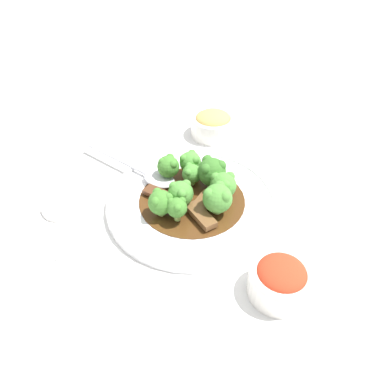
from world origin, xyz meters
TOP-DOWN VIEW (x-y plane):
  - ground_plane at (0.00, 0.00)m, footprint 4.00×4.00m
  - main_plate at (0.00, 0.00)m, footprint 0.32×0.32m
  - beef_strip_0 at (0.02, 0.01)m, footprint 0.04×0.05m
  - beef_strip_1 at (-0.04, -0.04)m, footprint 0.07×0.04m
  - beef_strip_2 at (0.05, -0.03)m, footprint 0.07×0.04m
  - broccoli_floret_0 at (0.06, 0.01)m, footprint 0.05×0.05m
  - broccoli_floret_1 at (-0.01, -0.07)m, footprint 0.04×0.04m
  - broccoli_floret_2 at (0.00, -0.03)m, footprint 0.05×0.05m
  - broccoli_floret_3 at (-0.07, 0.01)m, footprint 0.04×0.04m
  - broccoli_floret_4 at (-0.00, 0.05)m, footprint 0.05×0.05m
  - broccoli_floret_5 at (0.04, 0.04)m, footprint 0.05×0.05m
  - broccoli_floret_6 at (-0.05, 0.05)m, footprint 0.04×0.04m
  - broccoli_floret_7 at (-0.03, 0.03)m, footprint 0.04×0.04m
  - broccoli_floret_8 at (0.02, -0.06)m, footprint 0.04×0.04m
  - serving_spoon at (-0.10, -0.01)m, footprint 0.25×0.06m
  - side_bowl_kimchi at (0.22, -0.05)m, footprint 0.09×0.09m
  - side_bowl_appetizer at (-0.14, 0.21)m, footprint 0.10×0.10m
  - sauce_dish at (-0.17, -0.17)m, footprint 0.08×0.08m
  - paper_napkin at (-0.12, -0.20)m, footprint 0.13×0.10m

SIDE VIEW (x-z plane):
  - ground_plane at x=0.00m, z-range 0.00..0.00m
  - paper_napkin at x=-0.12m, z-range 0.00..0.01m
  - sauce_dish at x=-0.17m, z-range 0.00..0.01m
  - main_plate at x=0.00m, z-range 0.00..0.02m
  - beef_strip_0 at x=0.02m, z-range 0.02..0.03m
  - beef_strip_1 at x=-0.04m, z-range 0.02..0.03m
  - beef_strip_2 at x=0.05m, z-range 0.02..0.03m
  - serving_spoon at x=-0.10m, z-range 0.02..0.03m
  - side_bowl_appetizer at x=-0.14m, z-range 0.00..0.06m
  - side_bowl_kimchi at x=0.22m, z-range 0.00..0.06m
  - broccoli_floret_7 at x=-0.03m, z-range 0.02..0.07m
  - broccoli_floret_1 at x=-0.01m, z-range 0.02..0.07m
  - broccoli_floret_8 at x=0.02m, z-range 0.02..0.07m
  - broccoli_floret_5 at x=0.04m, z-range 0.02..0.07m
  - broccoli_floret_6 at x=-0.05m, z-range 0.02..0.07m
  - broccoli_floret_2 at x=0.00m, z-range 0.02..0.08m
  - broccoli_floret_0 at x=0.06m, z-range 0.02..0.08m
  - broccoli_floret_3 at x=-0.07m, z-range 0.02..0.08m
  - broccoli_floret_4 at x=0.00m, z-range 0.02..0.08m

